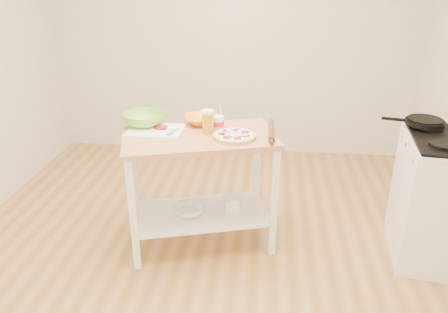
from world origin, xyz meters
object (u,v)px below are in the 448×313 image
prep_island (200,167)px  pizza (234,135)px  gas_stove (443,199)px  yogurt_tub (218,123)px  shelf_glass_bowl (189,210)px  spatula (173,132)px  beer_pint (208,122)px  shelf_bin (232,203)px  knife (142,125)px  skillet (424,122)px  orange_bowl (202,119)px  cutting_board (156,130)px  rolling_pin (271,131)px  green_bowl (144,119)px

prep_island → pizza: pizza is taller
gas_stove → yogurt_tub: (-1.65, 0.12, 0.48)m
shelf_glass_bowl → spatula: bearing=157.7°
gas_stove → yogurt_tub: size_ratio=5.97×
prep_island → beer_pint: bearing=39.5°
gas_stove → shelf_bin: 1.55m
beer_pint → spatula: bearing=-170.6°
gas_stove → knife: gas_stove is taller
yogurt_tub → shelf_bin: yogurt_tub is taller
gas_stove → knife: size_ratio=4.11×
spatula → beer_pint: (0.25, 0.04, 0.07)m
skillet → orange_bowl: 1.63m
cutting_board → yogurt_tub: (0.46, 0.07, 0.04)m
knife → rolling_pin: size_ratio=0.70×
rolling_pin → shelf_glass_bowl: rolling_pin is taller
spatula → knife: bearing=97.4°
shelf_glass_bowl → gas_stove: bearing=1.7°
prep_island → spatula: spatula is taller
prep_island → gas_stove: bearing=0.4°
beer_pint → shelf_glass_bowl: bearing=-148.3°
cutting_board → yogurt_tub: bearing=9.3°
shelf_bin → beer_pint: bearing=-174.4°
prep_island → yogurt_tub: yogurt_tub is taller
prep_island → cutting_board: (-0.34, 0.06, 0.26)m
gas_stove → cutting_board: (-2.11, 0.05, 0.43)m
knife → green_bowl: size_ratio=0.86×
skillet → green_bowl: green_bowl is taller
prep_island → spatula: 0.33m
green_bowl → gas_stove: bearing=-3.8°
gas_stove → rolling_pin: (-1.26, 0.07, 0.45)m
pizza → spatula: size_ratio=2.03×
gas_stove → pizza: size_ratio=3.59×
beer_pint → rolling_pin: beer_pint is taller
yogurt_tub → rolling_pin: (0.39, -0.05, -0.03)m
yogurt_tub → shelf_glass_bowl: bearing=-139.9°
shelf_glass_bowl → shelf_bin: size_ratio=2.15×
skillet → shelf_glass_bowl: bearing=-158.1°
knife → pizza: bearing=-11.5°
knife → cutting_board: bearing=-29.4°
orange_bowl → yogurt_tub: (0.14, -0.12, 0.02)m
orange_bowl → shelf_glass_bowl: orange_bowl is taller
rolling_pin → shelf_glass_bowl: bearing=-168.2°
rolling_pin → shelf_glass_bowl: (-0.60, -0.13, -0.63)m
rolling_pin → orange_bowl: bearing=162.1°
prep_island → green_bowl: green_bowl is taller
pizza → shelf_glass_bowl: size_ratio=1.31×
orange_bowl → beer_pint: 0.23m
prep_island → rolling_pin: rolling_pin is taller
pizza → beer_pint: beer_pint is taller
knife → shelf_bin: size_ratio=2.47×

